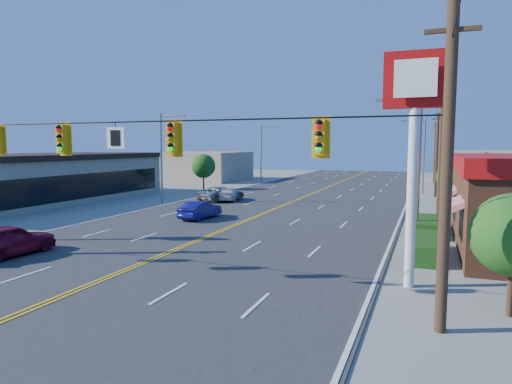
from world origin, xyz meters
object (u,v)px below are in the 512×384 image
(car_white, at_px, (229,195))
(car_silver, at_px, (222,194))
(kfc_pylon, at_px, (414,121))
(car_blue, at_px, (200,211))
(car_magenta, at_px, (8,242))
(signal_span, at_px, (86,154))

(car_white, bearing_deg, car_silver, 20.16)
(kfc_pylon, xyz_separation_m, car_white, (-16.83, 21.33, -5.44))
(kfc_pylon, height_order, car_blue, kfc_pylon)
(car_blue, bearing_deg, car_magenta, 81.13)
(signal_span, bearing_deg, car_blue, 102.34)
(kfc_pylon, distance_m, car_magenta, 18.47)
(car_magenta, relative_size, car_silver, 0.92)
(car_magenta, distance_m, car_blue, 13.29)
(car_magenta, xyz_separation_m, car_white, (0.75, 23.33, -0.15))
(signal_span, distance_m, car_white, 26.32)
(car_white, relative_size, car_silver, 0.87)
(signal_span, bearing_deg, car_silver, 104.18)
(signal_span, distance_m, car_magenta, 7.93)
(car_white, height_order, car_silver, car_silver)
(kfc_pylon, distance_m, car_white, 27.71)
(car_magenta, bearing_deg, kfc_pylon, -170.31)
(car_white, distance_m, car_silver, 0.70)
(kfc_pylon, height_order, car_silver, kfc_pylon)
(car_magenta, bearing_deg, car_silver, -87.20)
(car_blue, relative_size, car_white, 0.92)
(car_blue, xyz_separation_m, car_silver, (-3.04, 10.06, 0.03))
(signal_span, xyz_separation_m, car_white, (-5.71, 25.33, -4.28))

